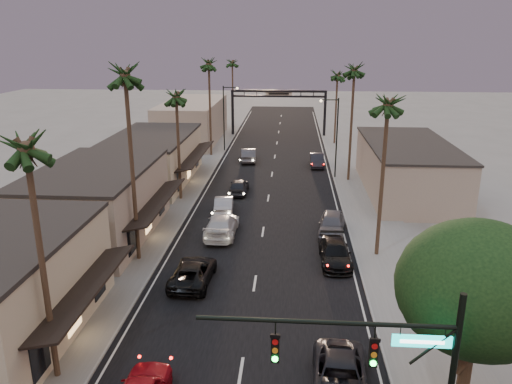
# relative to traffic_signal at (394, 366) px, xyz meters

# --- Properties ---
(ground) EXTENTS (200.00, 200.00, 0.00)m
(ground) POSITION_rel_traffic_signal_xyz_m (-5.69, 36.00, -5.08)
(ground) COLOR slate
(ground) RESTS_ON ground
(road) EXTENTS (14.00, 120.00, 0.02)m
(road) POSITION_rel_traffic_signal_xyz_m (-5.69, 41.00, -5.08)
(road) COLOR black
(road) RESTS_ON ground
(sidewalk_left) EXTENTS (5.00, 92.00, 0.12)m
(sidewalk_left) POSITION_rel_traffic_signal_xyz_m (-15.19, 48.00, -5.02)
(sidewalk_left) COLOR slate
(sidewalk_left) RESTS_ON ground
(sidewalk_right) EXTENTS (5.00, 92.00, 0.12)m
(sidewalk_right) POSITION_rel_traffic_signal_xyz_m (3.81, 48.00, -5.02)
(sidewalk_right) COLOR slate
(sidewalk_right) RESTS_ON ground
(storefront_mid) EXTENTS (8.00, 14.00, 5.50)m
(storefront_mid) POSITION_rel_traffic_signal_xyz_m (-18.69, 22.00, -2.33)
(storefront_mid) COLOR gray
(storefront_mid) RESTS_ON ground
(storefront_far) EXTENTS (8.00, 16.00, 5.00)m
(storefront_far) POSITION_rel_traffic_signal_xyz_m (-18.69, 38.00, -2.58)
(storefront_far) COLOR #BDB391
(storefront_far) RESTS_ON ground
(storefront_dist) EXTENTS (8.00, 20.00, 6.00)m
(storefront_dist) POSITION_rel_traffic_signal_xyz_m (-18.69, 61.00, -2.08)
(storefront_dist) COLOR gray
(storefront_dist) RESTS_ON ground
(building_right) EXTENTS (8.00, 18.00, 5.00)m
(building_right) POSITION_rel_traffic_signal_xyz_m (8.31, 36.00, -2.58)
(building_right) COLOR gray
(building_right) RESTS_ON ground
(traffic_signal) EXTENTS (8.51, 0.22, 7.80)m
(traffic_signal) POSITION_rel_traffic_signal_xyz_m (0.00, 0.00, 0.00)
(traffic_signal) COLOR black
(traffic_signal) RESTS_ON ground
(corner_tree) EXTENTS (6.20, 6.20, 8.80)m
(corner_tree) POSITION_rel_traffic_signal_xyz_m (3.79, 3.45, 0.90)
(corner_tree) COLOR #38281C
(corner_tree) RESTS_ON ground
(arch) EXTENTS (15.20, 0.40, 7.27)m
(arch) POSITION_rel_traffic_signal_xyz_m (-5.69, 66.00, 0.45)
(arch) COLOR black
(arch) RESTS_ON ground
(streetlight_right) EXTENTS (2.13, 0.30, 9.00)m
(streetlight_right) POSITION_rel_traffic_signal_xyz_m (1.23, 41.00, 0.25)
(streetlight_right) COLOR black
(streetlight_right) RESTS_ON ground
(streetlight_left) EXTENTS (2.13, 0.30, 9.00)m
(streetlight_left) POSITION_rel_traffic_signal_xyz_m (-12.61, 54.00, 0.25)
(streetlight_left) COLOR black
(streetlight_left) RESTS_ON ground
(palm_la) EXTENTS (3.20, 3.20, 13.20)m
(palm_la) POSITION_rel_traffic_signal_xyz_m (-14.29, 5.00, 6.36)
(palm_la) COLOR #38281C
(palm_la) RESTS_ON ground
(palm_lb) EXTENTS (3.20, 3.20, 15.20)m
(palm_lb) POSITION_rel_traffic_signal_xyz_m (-14.29, 18.00, 8.30)
(palm_lb) COLOR #38281C
(palm_lb) RESTS_ON ground
(palm_lc) EXTENTS (3.20, 3.20, 12.20)m
(palm_lc) POSITION_rel_traffic_signal_xyz_m (-14.29, 32.00, 5.39)
(palm_lc) COLOR #38281C
(palm_lc) RESTS_ON ground
(palm_ld) EXTENTS (3.20, 3.20, 14.20)m
(palm_ld) POSITION_rel_traffic_signal_xyz_m (-14.29, 51.00, 7.33)
(palm_ld) COLOR #38281C
(palm_ld) RESTS_ON ground
(palm_ra) EXTENTS (3.20, 3.20, 13.20)m
(palm_ra) POSITION_rel_traffic_signal_xyz_m (2.91, 20.00, 6.36)
(palm_ra) COLOR #38281C
(palm_ra) RESTS_ON ground
(palm_rb) EXTENTS (3.20, 3.20, 14.20)m
(palm_rb) POSITION_rel_traffic_signal_xyz_m (2.91, 40.00, 7.33)
(palm_rb) COLOR #38281C
(palm_rb) RESTS_ON ground
(palm_rc) EXTENTS (3.20, 3.20, 12.20)m
(palm_rc) POSITION_rel_traffic_signal_xyz_m (2.91, 60.00, 5.39)
(palm_rc) COLOR #38281C
(palm_rc) RESTS_ON ground
(palm_far) EXTENTS (3.20, 3.20, 13.20)m
(palm_far) POSITION_rel_traffic_signal_xyz_m (-13.99, 74.00, 6.36)
(palm_far) COLOR #38281C
(palm_far) RESTS_ON ground
(oncoming_pickup) EXTENTS (2.64, 5.40, 1.48)m
(oncoming_pickup) POSITION_rel_traffic_signal_xyz_m (-9.71, 14.86, -4.34)
(oncoming_pickup) COLOR black
(oncoming_pickup) RESTS_ON ground
(oncoming_silver) EXTENTS (2.01, 4.71, 1.51)m
(oncoming_silver) POSITION_rel_traffic_signal_xyz_m (-9.53, 28.58, -4.33)
(oncoming_silver) COLOR gray
(oncoming_silver) RESTS_ON ground
(oncoming_white) EXTENTS (2.44, 5.88, 1.70)m
(oncoming_white) POSITION_rel_traffic_signal_xyz_m (-8.97, 23.08, -4.23)
(oncoming_white) COLOR #B9B9B9
(oncoming_white) RESTS_ON ground
(oncoming_dgrey) EXTENTS (1.87, 4.47, 1.51)m
(oncoming_dgrey) POSITION_rel_traffic_signal_xyz_m (-8.77, 34.33, -4.32)
(oncoming_dgrey) COLOR black
(oncoming_dgrey) RESTS_ON ground
(oncoming_grey_far) EXTENTS (2.30, 5.30, 1.70)m
(oncoming_grey_far) POSITION_rel_traffic_signal_xyz_m (-9.00, 48.12, -4.23)
(oncoming_grey_far) COLOR #414145
(oncoming_grey_far) RESTS_ON ground
(curbside_near) EXTENTS (2.88, 5.62, 1.52)m
(curbside_near) POSITION_rel_traffic_signal_xyz_m (-1.11, 4.87, -4.32)
(curbside_near) COLOR black
(curbside_near) RESTS_ON ground
(curbside_black) EXTENTS (2.23, 5.22, 1.50)m
(curbside_black) POSITION_rel_traffic_signal_xyz_m (-0.24, 18.51, -4.33)
(curbside_black) COLOR black
(curbside_black) RESTS_ON ground
(curbside_grey) EXTENTS (2.62, 5.19, 1.70)m
(curbside_grey) POSITION_rel_traffic_signal_xyz_m (-0.09, 24.01, -4.23)
(curbside_grey) COLOR #4E4E53
(curbside_grey) RESTS_ON ground
(curbside_far) EXTENTS (1.65, 4.70, 1.55)m
(curbside_far) POSITION_rel_traffic_signal_xyz_m (-0.31, 46.14, -4.31)
(curbside_far) COLOR black
(curbside_far) RESTS_ON ground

